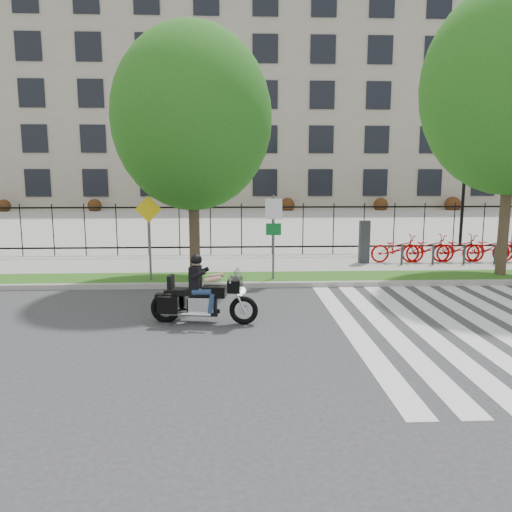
{
  "coord_description": "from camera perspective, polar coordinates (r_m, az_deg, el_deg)",
  "views": [
    {
      "loc": [
        -0.29,
        -10.07,
        3.26
      ],
      "look_at": [
        0.29,
        3.0,
        1.11
      ],
      "focal_mm": 35.0,
      "sensor_mm": 36.0,
      "label": 1
    }
  ],
  "objects": [
    {
      "name": "lamp_post_right",
      "position": [
        24.35,
        22.73,
        8.5
      ],
      "size": [
        1.06,
        0.7,
        4.25
      ],
      "color": "black",
      "rests_on": "ground"
    },
    {
      "name": "motorcycle_rider",
      "position": [
        11.05,
        -6.08,
        -4.54
      ],
      "size": [
        2.4,
        0.86,
        1.86
      ],
      "color": "black",
      "rests_on": "ground"
    },
    {
      "name": "bike_share_station",
      "position": [
        19.66,
        24.85,
        0.85
      ],
      "size": [
        8.92,
        0.87,
        1.5
      ],
      "color": "#2D2D33",
      "rests_on": "sidewalk"
    },
    {
      "name": "grass_verge",
      "position": [
        15.35,
        -1.4,
        -2.63
      ],
      "size": [
        60.0,
        1.5,
        0.15
      ],
      "primitive_type": "cube",
      "color": "#225415",
      "rests_on": "ground"
    },
    {
      "name": "ground",
      "position": [
        10.58,
        -0.86,
        -8.6
      ],
      "size": [
        120.0,
        120.0,
        0.0
      ],
      "primitive_type": "plane",
      "color": "#313133",
      "rests_on": "ground"
    },
    {
      "name": "curb",
      "position": [
        14.52,
        -1.33,
        -3.33
      ],
      "size": [
        60.0,
        0.2,
        0.15
      ],
      "primitive_type": "cube",
      "color": "#999690",
      "rests_on": "ground"
    },
    {
      "name": "plaza",
      "position": [
        35.21,
        -2.06,
        4.11
      ],
      "size": [
        80.0,
        34.0,
        0.1
      ],
      "primitive_type": "cube",
      "color": "gray",
      "rests_on": "ground"
    },
    {
      "name": "street_tree_1",
      "position": [
        15.15,
        -7.31,
        15.35
      ],
      "size": [
        4.66,
        4.66,
        7.4
      ],
      "color": "#3A2C1F",
      "rests_on": "grass_verge"
    },
    {
      "name": "office_building",
      "position": [
        55.39,
        -2.31,
        16.29
      ],
      "size": [
        60.0,
        21.9,
        20.15
      ],
      "color": "gray",
      "rests_on": "ground"
    },
    {
      "name": "sign_pole_regulatory",
      "position": [
        14.77,
        2.01,
        3.43
      ],
      "size": [
        0.5,
        0.09,
        2.5
      ],
      "color": "#59595B",
      "rests_on": "grass_verge"
    },
    {
      "name": "iron_fence",
      "position": [
        19.38,
        -1.67,
        3.09
      ],
      "size": [
        30.0,
        0.06,
        2.0
      ],
      "primitive_type": null,
      "color": "black",
      "rests_on": "sidewalk"
    },
    {
      "name": "sign_pole_warning",
      "position": [
        14.93,
        -12.12,
        3.3
      ],
      "size": [
        0.78,
        0.09,
        2.49
      ],
      "color": "#59595B",
      "rests_on": "grass_verge"
    },
    {
      "name": "crosswalk_stripes",
      "position": [
        11.75,
        23.6,
        -7.54
      ],
      "size": [
        5.7,
        8.0,
        0.01
      ],
      "primitive_type": null,
      "color": "silver",
      "rests_on": "ground"
    },
    {
      "name": "sidewalk",
      "position": [
        17.8,
        -1.56,
        -0.96
      ],
      "size": [
        60.0,
        3.5,
        0.15
      ],
      "primitive_type": "cube",
      "color": "gray",
      "rests_on": "ground"
    }
  ]
}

